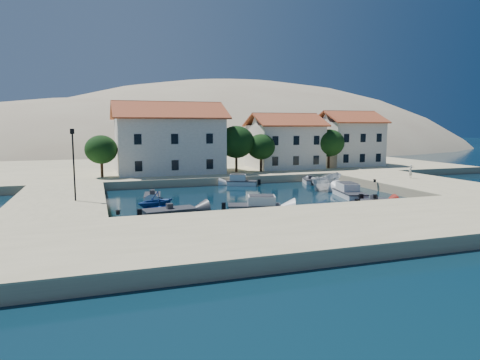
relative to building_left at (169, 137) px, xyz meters
name	(u,v)px	position (x,y,z in m)	size (l,w,h in m)	color
ground	(298,217)	(6.00, -28.00, -5.94)	(400.00, 400.00, 0.00)	black
quay_south	(337,227)	(6.00, -34.00, -5.44)	(52.00, 12.00, 1.00)	tan
quay_east	(415,184)	(26.50, -18.00, -5.44)	(11.00, 20.00, 1.00)	tan
quay_west	(59,203)	(-13.00, -18.00, -5.44)	(8.00, 20.00, 1.00)	tan
quay_north	(207,167)	(8.00, 10.00, -5.44)	(80.00, 36.00, 1.00)	tan
hills	(200,208)	(26.64, 95.62, -29.34)	(254.00, 176.00, 99.00)	tan
building_left	(169,137)	(0.00, 0.00, 0.00)	(14.70, 9.45, 9.70)	beige
building_mid	(285,140)	(18.00, 1.00, -0.71)	(10.50, 8.40, 8.30)	beige
building_right	(349,138)	(30.00, 2.00, -0.46)	(9.45, 8.40, 8.80)	beige
trees	(247,144)	(10.51, -2.54, -1.10)	(37.30, 5.30, 6.45)	#382314
lamppost	(73,158)	(-11.50, -20.00, -1.18)	(0.35, 0.25, 6.22)	black
bollards	(307,194)	(8.80, -24.13, -4.79)	(29.36, 9.56, 0.30)	black
motorboat_grey_sw	(170,212)	(-4.03, -24.24, -5.64)	(4.52, 2.48, 1.25)	#2F2F33
cabin_cruiser_south	(254,206)	(3.30, -24.80, -5.46)	(4.94, 3.27, 1.60)	silver
rowboat_south	(329,210)	(9.96, -26.13, -5.94)	(3.29, 4.60, 0.95)	navy
motorboat_red_se	(374,203)	(14.83, -25.96, -5.64)	(3.39, 1.75, 1.25)	maroon
cabin_cruiser_east	(350,193)	(15.54, -20.86, -5.46)	(3.10, 5.46, 1.60)	silver
boat_east	(326,190)	(15.88, -15.40, -5.94)	(1.97, 5.25, 2.03)	silver
motorboat_white_ne	(310,181)	(16.59, -10.11, -5.64)	(2.51, 3.64, 1.25)	silver
rowboat_west	(156,209)	(-4.76, -21.07, -5.94)	(3.01, 3.49, 1.84)	navy
motorboat_white_west	(152,197)	(-4.43, -16.18, -5.64)	(2.12, 3.80, 1.25)	silver
cabin_cruiser_north	(242,182)	(7.59, -9.00, -5.46)	(4.03, 3.00, 1.60)	silver
pedestrian	(410,171)	(27.25, -16.14, -4.10)	(0.61, 0.40, 1.67)	silver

